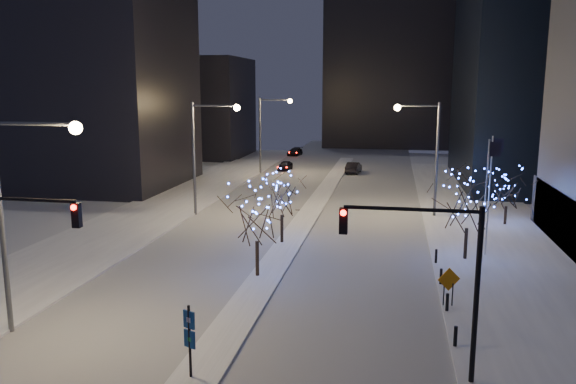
% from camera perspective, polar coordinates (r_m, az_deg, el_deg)
% --- Properties ---
extents(ground, '(160.00, 160.00, 0.00)m').
position_cam_1_polar(ground, '(23.86, -8.81, -17.66)').
color(ground, silver).
rests_on(ground, ground).
extents(road, '(20.00, 130.00, 0.02)m').
position_cam_1_polar(road, '(56.37, 3.06, -0.95)').
color(road, '#A3A7B1').
rests_on(road, ground).
extents(median, '(2.00, 80.00, 0.15)m').
position_cam_1_polar(median, '(51.51, 2.31, -1.97)').
color(median, white).
rests_on(median, ground).
extents(east_sidewalk, '(10.00, 90.00, 0.15)m').
position_cam_1_polar(east_sidewalk, '(42.01, 20.97, -5.57)').
color(east_sidewalk, white).
rests_on(east_sidewalk, ground).
extents(west_sidewalk, '(8.00, 90.00, 0.15)m').
position_cam_1_polar(west_sidewalk, '(46.45, -16.98, -3.82)').
color(west_sidewalk, white).
rests_on(west_sidewalk, ground).
extents(filler_west_near, '(22.00, 18.00, 24.00)m').
position_cam_1_polar(filler_west_near, '(69.39, -20.23, 10.55)').
color(filler_west_near, black).
rests_on(filler_west_near, ground).
extents(filler_west_far, '(18.00, 16.00, 16.00)m').
position_cam_1_polar(filler_west_far, '(95.78, -9.76, 8.46)').
color(filler_west_far, black).
rests_on(filler_west_far, ground).
extents(horizon_block, '(24.00, 14.00, 42.00)m').
position_cam_1_polar(horizon_block, '(112.19, 10.36, 15.38)').
color(horizon_block, black).
rests_on(horizon_block, ground).
extents(street_lamp_w_near, '(4.40, 0.56, 10.00)m').
position_cam_1_polar(street_lamp_w_near, '(27.54, -25.59, -0.38)').
color(street_lamp_w_near, '#595E66').
rests_on(street_lamp_w_near, ground).
extents(street_lamp_w_mid, '(4.40, 0.56, 10.00)m').
position_cam_1_polar(street_lamp_w_mid, '(49.71, -8.43, 4.98)').
color(street_lamp_w_mid, '#595E66').
rests_on(street_lamp_w_mid, ground).
extents(street_lamp_w_far, '(4.40, 0.56, 10.00)m').
position_cam_1_polar(street_lamp_w_far, '(73.72, -2.06, 6.86)').
color(street_lamp_w_far, '#595E66').
rests_on(street_lamp_w_far, ground).
extents(street_lamp_east, '(3.90, 0.56, 10.00)m').
position_cam_1_polar(street_lamp_east, '(50.07, 13.90, 4.76)').
color(street_lamp_east, '#595E66').
rests_on(street_lamp_east, ground).
extents(traffic_signal_west, '(5.26, 0.43, 7.00)m').
position_cam_1_polar(traffic_signal_west, '(26.05, -26.98, -5.00)').
color(traffic_signal_west, black).
rests_on(traffic_signal_west, ground).
extents(traffic_signal_east, '(5.26, 0.43, 7.00)m').
position_cam_1_polar(traffic_signal_east, '(21.80, 14.70, -7.06)').
color(traffic_signal_east, black).
rests_on(traffic_signal_east, ground).
extents(flagpoles, '(1.35, 2.60, 8.00)m').
position_cam_1_polar(flagpoles, '(38.05, 19.74, 0.20)').
color(flagpoles, silver).
rests_on(flagpoles, east_sidewalk).
extents(bollards, '(0.16, 12.16, 0.90)m').
position_cam_1_polar(bollards, '(31.73, 15.56, -9.42)').
color(bollards, black).
rests_on(bollards, east_sidewalk).
extents(car_near, '(1.78, 3.89, 1.29)m').
position_cam_1_polar(car_near, '(77.51, -0.30, 2.70)').
color(car_near, black).
rests_on(car_near, ground).
extents(car_mid, '(2.02, 4.63, 1.48)m').
position_cam_1_polar(car_mid, '(75.36, 6.68, 2.47)').
color(car_mid, black).
rests_on(car_mid, ground).
extents(car_far, '(2.33, 4.52, 1.25)m').
position_cam_1_polar(car_far, '(94.65, 0.71, 4.11)').
color(car_far, black).
rests_on(car_far, ground).
extents(holiday_tree_median_near, '(4.42, 4.42, 5.58)m').
position_cam_1_polar(holiday_tree_median_near, '(33.06, -3.19, -2.38)').
color(holiday_tree_median_near, black).
rests_on(holiday_tree_median_near, median).
extents(holiday_tree_median_far, '(4.24, 4.24, 5.22)m').
position_cam_1_polar(holiday_tree_median_far, '(40.29, -0.63, -0.33)').
color(holiday_tree_median_far, black).
rests_on(holiday_tree_median_far, median).
extents(holiday_tree_plaza_near, '(5.63, 5.63, 5.88)m').
position_cam_1_polar(holiday_tree_plaza_near, '(38.11, 17.84, -0.99)').
color(holiday_tree_plaza_near, black).
rests_on(holiday_tree_plaza_near, east_sidewalk).
extents(holiday_tree_plaza_far, '(4.32, 4.32, 4.70)m').
position_cam_1_polar(holiday_tree_plaza_far, '(49.16, 21.39, 0.29)').
color(holiday_tree_plaza_far, black).
rests_on(holiday_tree_plaza_far, east_sidewalk).
extents(wayfinding_sign, '(0.53, 0.29, 3.08)m').
position_cam_1_polar(wayfinding_sign, '(22.54, -9.98, -14.09)').
color(wayfinding_sign, black).
rests_on(wayfinding_sign, ground).
extents(construction_sign, '(1.17, 0.48, 2.03)m').
position_cam_1_polar(construction_sign, '(30.30, 16.01, -8.86)').
color(construction_sign, black).
rests_on(construction_sign, east_sidewalk).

